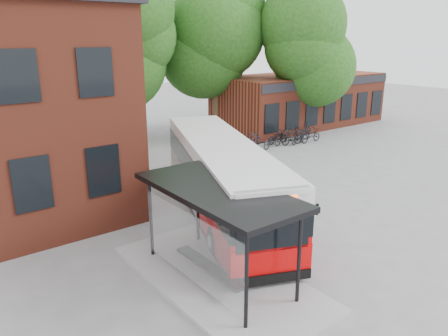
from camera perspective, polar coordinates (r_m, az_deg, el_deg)
ground at (r=16.80m, az=9.61°, el=-7.82°), size 100.00×100.00×0.00m
shop_row at (r=36.15m, az=9.94°, el=8.75°), size 14.00×6.20×4.00m
bus_shelter at (r=12.76m, az=-0.84°, el=-8.67°), size 3.60×7.00×2.90m
bike_rail at (r=29.68m, az=7.87°, el=3.55°), size 5.20×0.10×0.38m
tree_0 at (r=26.83m, az=-26.53°, el=12.06°), size 7.92×7.92×11.00m
tree_1 at (r=29.97m, az=-13.41°, el=13.08°), size 7.92×7.92×10.40m
tree_2 at (r=32.64m, az=-1.10°, el=14.32°), size 7.92×7.92×11.00m
tree_3 at (r=33.07m, az=10.34°, el=12.60°), size 7.04×7.04×9.28m
city_bus at (r=17.43m, az=-0.39°, el=-1.36°), size 6.90×11.83×2.99m
bicycle_0 at (r=28.31m, az=6.32°, el=3.57°), size 1.95×1.01×0.97m
bicycle_1 at (r=28.70m, az=3.77°, el=3.77°), size 1.55×0.51×0.92m
bicycle_2 at (r=29.56m, az=6.98°, el=4.04°), size 1.70×0.61×0.89m
bicycle_3 at (r=29.33m, az=8.88°, el=3.97°), size 1.73×0.69×1.01m
bicycle_4 at (r=30.78m, az=8.56°, el=4.55°), size 1.93×1.35×0.96m
bicycle_5 at (r=29.59m, az=9.66°, el=4.03°), size 1.71×0.85×0.99m
bicycle_6 at (r=30.27m, az=11.26°, el=4.19°), size 1.82×0.67×0.95m
bicycle_7 at (r=32.28m, az=10.71°, el=4.98°), size 1.58×0.80×0.92m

